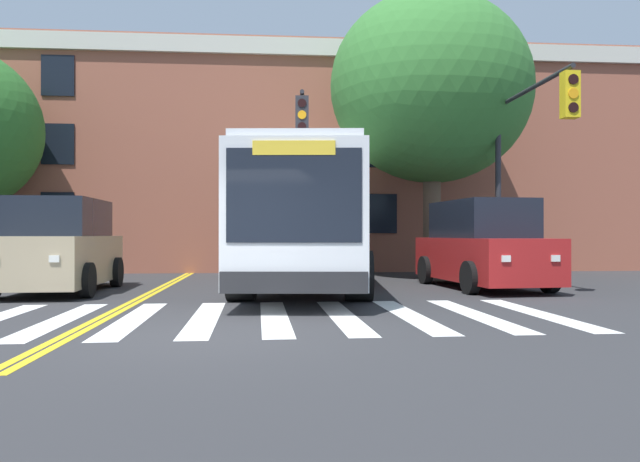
{
  "coord_description": "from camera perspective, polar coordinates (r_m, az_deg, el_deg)",
  "views": [
    {
      "loc": [
        0.8,
        -8.47,
        1.36
      ],
      "look_at": [
        2.15,
        7.0,
        1.44
      ],
      "focal_mm": 35.0,
      "sensor_mm": 36.0,
      "label": 1
    }
  ],
  "objects": [
    {
      "name": "ground_plane",
      "position": [
        8.61,
        -10.41,
        -9.39
      ],
      "size": [
        120.0,
        120.0,
        0.0
      ],
      "primitive_type": "plane",
      "color": "#303033"
    },
    {
      "name": "crosswalk",
      "position": [
        10.34,
        -7.33,
        -7.84
      ],
      "size": [
        10.64,
        4.52,
        0.01
      ],
      "color": "white",
      "rests_on": "ground"
    },
    {
      "name": "lane_line_yellow_inner",
      "position": [
        24.43,
        -11.36,
        -3.47
      ],
      "size": [
        0.12,
        36.0,
        0.01
      ],
      "primitive_type": "cube",
      "color": "gold",
      "rests_on": "ground"
    },
    {
      "name": "lane_line_yellow_outer",
      "position": [
        24.41,
        -10.99,
        -3.47
      ],
      "size": [
        0.12,
        36.0,
        0.01
      ],
      "primitive_type": "cube",
      "color": "gold",
      "rests_on": "ground"
    },
    {
      "name": "city_bus",
      "position": [
        16.53,
        -1.25,
        0.94
      ],
      "size": [
        3.79,
        12.67,
        3.16
      ],
      "color": "white",
      "rests_on": "ground"
    },
    {
      "name": "car_tan_near_lane",
      "position": [
        15.82,
        -22.62,
        -1.43
      ],
      "size": [
        2.24,
        4.72,
        2.19
      ],
      "color": "tan",
      "rests_on": "ground"
    },
    {
      "name": "car_red_far_lane",
      "position": [
        16.26,
        14.6,
        -1.39
      ],
      "size": [
        2.46,
        5.03,
        2.21
      ],
      "color": "#AD1E1E",
      "rests_on": "ground"
    },
    {
      "name": "car_grey_behind_bus",
      "position": [
        26.58,
        -3.55,
        -1.43
      ],
      "size": [
        2.35,
        4.78,
        1.84
      ],
      "color": "slate",
      "rests_on": "ground"
    },
    {
      "name": "traffic_light_near_corner",
      "position": [
        16.66,
        18.25,
        7.64
      ],
      "size": [
        0.34,
        4.42,
        5.29
      ],
      "color": "#28282D",
      "rests_on": "ground"
    },
    {
      "name": "traffic_light_overhead",
      "position": [
        18.0,
        -1.58,
        7.0
      ],
      "size": [
        0.48,
        3.44,
        5.36
      ],
      "color": "#28282D",
      "rests_on": "ground"
    },
    {
      "name": "street_tree_curbside_large",
      "position": [
        20.18,
        10.19,
        12.62
      ],
      "size": [
        9.0,
        9.17,
        8.8
      ],
      "color": "brown",
      "rests_on": "ground"
    },
    {
      "name": "building_facade",
      "position": [
        25.3,
        -8.36,
        6.16
      ],
      "size": [
        42.08,
        6.37,
        8.38
      ],
      "color": "#9E5642",
      "rests_on": "ground"
    }
  ]
}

